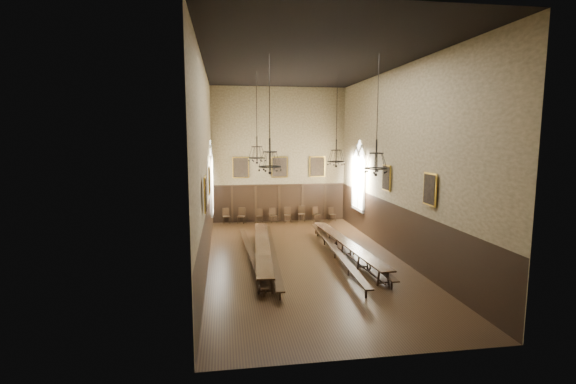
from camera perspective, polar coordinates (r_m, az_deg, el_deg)
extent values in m
cube|color=black|center=(20.06, 2.24, -9.15)|extent=(9.00, 18.00, 0.02)
cube|color=black|center=(19.46, 2.38, 17.19)|extent=(9.00, 18.00, 0.02)
cube|color=#93825A|center=(28.12, -1.21, 5.07)|extent=(9.00, 0.02, 9.00)
cube|color=#93825A|center=(10.58, 11.66, 0.41)|extent=(9.00, 0.02, 9.00)
cube|color=#93825A|center=(18.90, -11.26, 3.60)|extent=(0.02, 18.00, 9.00)
cube|color=#93825A|center=(20.58, 14.76, 3.82)|extent=(0.02, 18.00, 9.00)
cube|color=black|center=(19.77, -3.49, -7.22)|extent=(1.32, 9.62, 0.07)
cube|color=black|center=(20.52, 7.98, -6.83)|extent=(1.25, 9.16, 0.06)
cube|color=black|center=(19.63, -5.07, -8.29)|extent=(0.68, 9.49, 0.05)
cube|color=black|center=(19.76, -2.18, -8.03)|extent=(0.93, 10.53, 0.05)
cube|color=black|center=(20.13, 6.43, -7.75)|extent=(0.70, 10.75, 0.05)
cube|color=black|center=(20.79, 8.94, -7.37)|extent=(0.38, 10.11, 0.05)
cube|color=black|center=(27.95, -8.44, -3.33)|extent=(0.52, 0.52, 0.05)
cube|color=black|center=(28.09, -8.45, -2.72)|extent=(0.45, 0.12, 0.54)
cube|color=black|center=(27.93, -6.40, -3.29)|extent=(0.57, 0.57, 0.05)
cube|color=black|center=(28.07, -6.43, -2.66)|extent=(0.45, 0.17, 0.55)
cube|color=black|center=(27.97, -3.91, -3.35)|extent=(0.47, 0.47, 0.05)
cube|color=black|center=(28.10, -3.94, -2.80)|extent=(0.41, 0.10, 0.49)
cube|color=black|center=(28.03, -2.02, -3.27)|extent=(0.51, 0.51, 0.05)
cube|color=black|center=(28.16, -2.07, -2.69)|extent=(0.43, 0.13, 0.51)
cube|color=black|center=(28.18, -0.02, -3.18)|extent=(0.47, 0.47, 0.05)
cube|color=black|center=(28.32, -0.08, -2.59)|extent=(0.44, 0.08, 0.52)
cube|color=black|center=(28.42, 1.89, -3.05)|extent=(0.52, 0.52, 0.05)
cube|color=black|center=(28.56, 1.82, -2.44)|extent=(0.46, 0.10, 0.55)
cube|color=black|center=(28.49, 3.89, -3.10)|extent=(0.55, 0.55, 0.05)
cube|color=black|center=(28.62, 3.82, -2.52)|extent=(0.42, 0.18, 0.51)
cube|color=black|center=(28.77, 6.04, -3.09)|extent=(0.48, 0.48, 0.05)
cube|color=black|center=(28.89, 5.96, -2.57)|extent=(0.39, 0.13, 0.47)
cylinder|color=black|center=(21.70, -4.33, 11.87)|extent=(0.03, 0.03, 3.23)
torus|color=black|center=(21.68, -4.26, 4.66)|extent=(0.90, 0.90, 0.05)
torus|color=black|center=(21.65, -4.27, 6.20)|extent=(0.57, 0.57, 0.04)
cylinder|color=black|center=(21.66, -4.27, 5.92)|extent=(0.06, 0.06, 1.27)
cylinder|color=black|center=(22.40, 6.71, 11.49)|extent=(0.03, 0.03, 3.40)
torus|color=black|center=(22.39, 6.59, 4.16)|extent=(0.94, 0.94, 0.06)
torus|color=black|center=(22.36, 6.62, 5.72)|extent=(0.60, 0.60, 0.04)
cylinder|color=black|center=(22.37, 6.61, 5.44)|extent=(0.07, 0.07, 1.33)
cylinder|color=black|center=(16.94, -2.54, 12.94)|extent=(0.03, 0.03, 3.29)
torus|color=black|center=(16.92, -2.49, 3.48)|extent=(0.93, 0.93, 0.05)
torus|color=black|center=(16.89, -2.50, 5.51)|extent=(0.59, 0.59, 0.04)
cylinder|color=black|center=(16.89, -2.50, 5.14)|extent=(0.07, 0.07, 1.31)
cylinder|color=black|center=(17.05, 12.20, 12.67)|extent=(0.03, 0.03, 3.34)
torus|color=black|center=(17.03, 11.92, 3.18)|extent=(0.93, 0.93, 0.05)
torus|color=black|center=(16.99, 11.98, 5.21)|extent=(0.59, 0.59, 0.04)
cylinder|color=black|center=(17.00, 11.97, 4.84)|extent=(0.07, 0.07, 1.32)
cube|color=gold|center=(27.82, -6.50, 3.34)|extent=(1.10, 0.12, 1.40)
cube|color=black|center=(27.82, -6.50, 3.34)|extent=(0.98, 0.02, 1.28)
cube|color=gold|center=(28.04, -1.17, 3.42)|extent=(1.10, 0.12, 1.40)
cube|color=black|center=(28.04, -1.17, 3.42)|extent=(0.98, 0.02, 1.28)
cube|color=gold|center=(28.50, 4.03, 3.47)|extent=(1.10, 0.12, 1.40)
cube|color=black|center=(28.50, 4.03, 3.47)|extent=(0.98, 0.02, 1.28)
cube|color=gold|center=(19.97, -10.71, 1.52)|extent=(0.12, 1.00, 1.30)
cube|color=black|center=(19.97, -10.71, 1.52)|extent=(0.02, 0.88, 1.18)
cube|color=gold|center=(15.50, -11.26, -0.26)|extent=(0.12, 1.00, 1.30)
cube|color=black|center=(15.50, -11.26, -0.26)|extent=(0.02, 0.88, 1.18)
cube|color=gold|center=(21.52, 13.31, 1.89)|extent=(0.12, 1.00, 1.30)
cube|color=black|center=(21.52, 13.31, 1.89)|extent=(0.02, 0.88, 1.18)
cube|color=gold|center=(17.45, 18.83, 0.36)|extent=(0.12, 1.00, 1.30)
cube|color=black|center=(17.45, 18.83, 0.36)|extent=(0.02, 0.88, 1.18)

